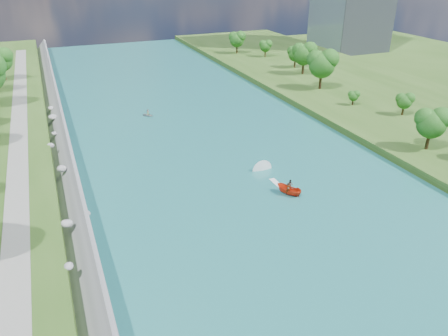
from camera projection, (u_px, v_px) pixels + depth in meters
name	position (u px, v px, depth m)	size (l,w,h in m)	color
ground	(274.00, 217.00, 60.87)	(260.00, 260.00, 0.00)	#2D5119
river_water	(220.00, 160.00, 77.43)	(55.00, 240.00, 0.10)	#195F5D
berm_east	(433.00, 120.00, 94.06)	(44.00, 240.00, 1.50)	#2D5119
riprap_bank	(67.00, 180.00, 66.99)	(4.83, 236.00, 4.23)	slate
riverside_path	(18.00, 174.00, 64.77)	(3.00, 200.00, 0.10)	gray
trees_east	(364.00, 87.00, 96.64)	(17.13, 139.92, 11.86)	#1F4B14
motorboat	(284.00, 186.00, 67.38)	(3.60, 18.92, 2.15)	red
raft	(148.00, 114.00, 98.23)	(3.08, 3.09, 1.49)	#93979B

